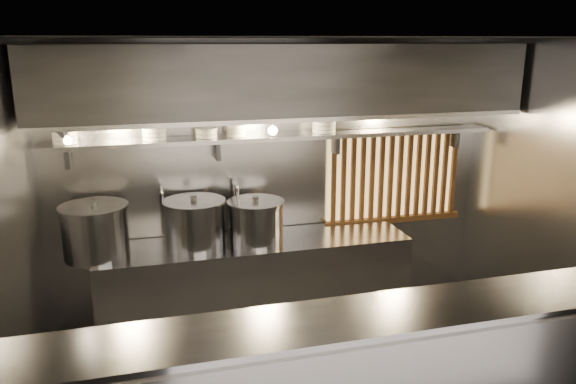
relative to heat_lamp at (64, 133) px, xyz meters
name	(u,v)px	position (x,y,z in m)	size (l,w,h in m)	color
floor	(320,384)	(1.90, -0.85, -2.07)	(4.50, 4.50, 0.00)	black
ceiling	(326,37)	(1.90, -0.85, 0.73)	(4.50, 4.50, 0.00)	black
wall_back	(276,180)	(1.90, 0.65, -0.67)	(4.50, 4.50, 0.00)	gray
wall_left	(4,254)	(-0.35, -0.85, -0.67)	(3.00, 3.00, 0.00)	gray
wall_right	(567,204)	(4.15, -0.85, -0.67)	(3.00, 3.00, 0.00)	gray
cooking_bench	(256,284)	(1.60, 0.28, -1.62)	(3.00, 0.70, 0.90)	#98989D
bowl_shelf	(280,136)	(1.90, 0.47, -0.19)	(4.40, 0.34, 0.04)	#98989D
exhaust_hood	(286,81)	(1.90, 0.25, 0.36)	(4.40, 0.81, 0.65)	#2D2D30
wood_screen	(394,175)	(3.20, 0.60, -0.69)	(1.56, 0.09, 1.04)	#EDBD6A
faucet_left	(162,201)	(0.75, 0.52, -0.76)	(0.04, 0.30, 0.50)	silver
faucet_right	(235,196)	(1.45, 0.52, -0.76)	(0.04, 0.30, 0.50)	silver
heat_lamp	(64,133)	(0.00, 0.00, 0.00)	(0.25, 0.35, 0.20)	#98989D
pendant_bulb	(273,130)	(1.80, 0.35, -0.11)	(0.09, 0.09, 0.19)	#2D2D30
stock_pot_left	(95,231)	(0.15, 0.27, -0.93)	(0.67, 0.67, 0.52)	#98989D
stock_pot_mid	(256,221)	(1.61, 0.26, -0.96)	(0.65, 0.65, 0.45)	#98989D
stock_pot_right	(195,223)	(1.03, 0.30, -0.94)	(0.60, 0.60, 0.49)	#98989D
bowl_stack_0	(64,134)	(-0.05, 0.47, -0.08)	(0.23, 0.23, 0.17)	white
bowl_stack_1	(154,133)	(0.72, 0.47, -0.10)	(0.23, 0.23, 0.13)	white
bowl_stack_2	(206,133)	(1.19, 0.47, -0.12)	(0.21, 0.21, 0.09)	white
bowl_stack_3	(236,129)	(1.47, 0.47, -0.10)	(0.21, 0.21, 0.13)	white
bowl_stack_4	(324,126)	(2.35, 0.47, -0.10)	(0.25, 0.25, 0.13)	white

